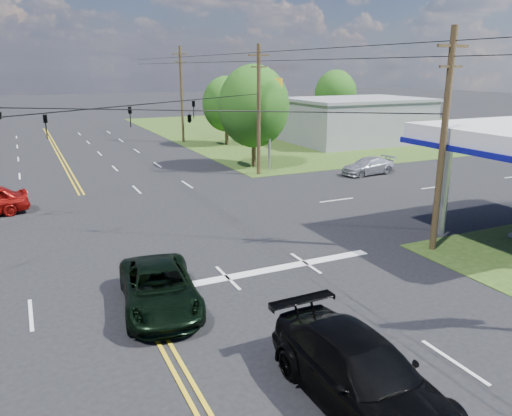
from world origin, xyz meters
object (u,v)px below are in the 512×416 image
suv_black (361,373)px  pole_right_far (182,94)px  pickup_dkgreen (159,288)px  retail_ne (356,122)px  tree_far_r (336,94)px  pole_ne (259,109)px  tree_right_a (254,106)px  tree_right_b (226,104)px  pole_se (443,140)px

suv_black → pole_right_far: bearing=77.0°
pole_right_far → pickup_dkgreen: 39.59m
retail_ne → tree_far_r: tree_far_r is taller
pole_ne → tree_right_a: (1.00, 3.00, -0.05)m
retail_ne → suv_black: retail_ne is taller
tree_right_b → retail_ne: bearing=-16.5°
pole_right_far → tree_right_b: (3.50, -4.00, -0.95)m
tree_right_a → suv_black: (-10.45, -28.31, -4.03)m
retail_ne → suv_black: (-26.45, -36.31, -1.36)m
tree_right_a → tree_right_b: tree_right_a is taller
pole_right_far → pickup_dkgreen: bearing=-108.5°
retail_ne → tree_far_r: size_ratio=1.83×
retail_ne → tree_right_b: (-13.50, 4.00, 2.02)m
retail_ne → tree_far_r: bearing=68.2°
tree_far_r → pickup_dkgreen: size_ratio=1.46×
pole_se → tree_far_r: 44.30m
tree_right_a → retail_ne: bearing=26.6°
pole_se → tree_far_r: size_ratio=1.25×
tree_right_b → pickup_dkgreen: bearing=-115.7°
pole_right_far → pole_ne: bearing=-90.0°
pickup_dkgreen → suv_black: 7.64m
pole_se → pole_right_far: (0.00, 37.00, 0.25)m
pole_right_far → tree_right_b: 5.40m
pole_se → tree_right_a: bearing=87.3°
tree_far_r → suv_black: 55.55m
retail_ne → suv_black: bearing=-126.1°
pole_ne → tree_far_r: 29.70m
retail_ne → pole_se: pole_se is taller
pole_right_far → suv_black: pole_right_far is taller
pole_se → pickup_dkgreen: bearing=-178.6°
tree_right_b → pole_ne: bearing=-103.1°
pole_se → pole_ne: 18.00m
pickup_dkgreen → suv_black: suv_black is taller
tree_right_a → suv_black: 30.44m
pole_ne → tree_far_r: bearing=45.0°
pole_ne → pole_right_far: pole_right_far is taller
pole_ne → suv_black: pole_ne is taller
tree_far_r → tree_right_b: bearing=-161.1°
pickup_dkgreen → suv_black: size_ratio=0.90×
tree_right_b → tree_far_r: (17.50, 6.00, 0.33)m
pickup_dkgreen → retail_ne: bearing=52.5°
suv_black → tree_far_r: bearing=55.7°
tree_right_a → tree_right_b: (2.50, 12.00, -0.65)m
tree_far_r → pole_se: bearing=-118.3°
pole_ne → tree_right_b: pole_ne is taller
retail_ne → pole_se: bearing=-120.4°
pole_right_far → tree_far_r: pole_right_far is taller
tree_right_b → suv_black: bearing=-107.8°
pole_ne → tree_far_r: pole_ne is taller
retail_ne → tree_right_a: size_ratio=1.71×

